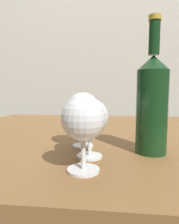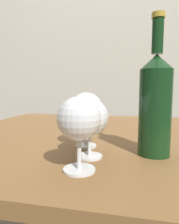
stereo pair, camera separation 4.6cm
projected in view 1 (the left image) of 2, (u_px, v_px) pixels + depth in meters
name	position (u px, v px, depth m)	size (l,w,h in m)	color
back_wall	(106.00, 39.00, 1.76)	(5.00, 0.08, 2.60)	beige
dining_table	(95.00, 156.00, 0.75)	(1.12, 0.96, 0.70)	brown
wine_glass_port	(83.00, 121.00, 0.38)	(0.08, 0.08, 0.15)	white
wine_glass_rose	(90.00, 119.00, 0.46)	(0.09, 0.09, 0.14)	white
wine_glass_merlot	(83.00, 110.00, 0.55)	(0.09, 0.09, 0.15)	white
wine_bottle	(152.00, 102.00, 0.49)	(0.08, 0.08, 0.33)	#143819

